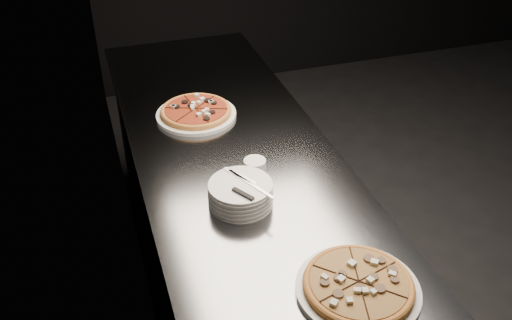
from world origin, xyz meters
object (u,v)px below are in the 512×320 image
object	(u,v)px
ramekin	(255,168)
plate_stack	(241,194)
pizza_tomato	(196,112)
cutlery	(244,186)
pizza_mushroom	(358,286)
counter	(241,253)

from	to	relation	value
ramekin	plate_stack	bearing A→B (deg)	-124.78
plate_stack	pizza_tomato	bearing A→B (deg)	90.74
pizza_tomato	cutlery	world-z (taller)	cutlery
pizza_mushroom	plate_stack	world-z (taller)	plate_stack
pizza_tomato	cutlery	xyz separation A→B (m)	(0.02, -0.63, 0.06)
plate_stack	ramekin	size ratio (longest dim) A/B	2.72
pizza_mushroom	cutlery	bearing A→B (deg)	111.95
counter	pizza_mushroom	xyz separation A→B (m)	(0.12, -0.71, 0.48)
counter	plate_stack	bearing A→B (deg)	-105.85
pizza_tomato	ramekin	world-z (taller)	ramekin
pizza_tomato	plate_stack	size ratio (longest dim) A/B	1.79
ramekin	pizza_mushroom	bearing A→B (deg)	-80.55
pizza_mushroom	plate_stack	size ratio (longest dim) A/B	1.77
cutlery	ramekin	world-z (taller)	cutlery
plate_stack	cutlery	size ratio (longest dim) A/B	0.96
pizza_tomato	cutlery	bearing A→B (deg)	-88.51
pizza_tomato	counter	bearing A→B (deg)	-78.64
cutlery	pizza_tomato	bearing A→B (deg)	60.28
plate_stack	counter	bearing A→B (deg)	74.15
counter	pizza_tomato	size ratio (longest dim) A/B	6.45
pizza_mushroom	ramekin	world-z (taller)	ramekin
pizza_mushroom	plate_stack	bearing A→B (deg)	112.15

